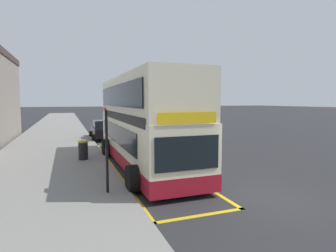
# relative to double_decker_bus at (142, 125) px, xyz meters

# --- Properties ---
(ground_plane) EXTENTS (260.00, 260.00, 0.00)m
(ground_plane) POSITION_rel_double_decker_bus_xyz_m (2.46, 25.76, -2.06)
(ground_plane) COLOR #28282B
(pavement_near) EXTENTS (6.00, 76.00, 0.14)m
(pavement_near) POSITION_rel_double_decker_bus_xyz_m (-4.54, 25.76, -1.99)
(pavement_near) COLOR gray
(pavement_near) RESTS_ON ground
(double_decker_bus) EXTENTS (3.24, 10.90, 4.40)m
(double_decker_bus) POSITION_rel_double_decker_bus_xyz_m (0.00, 0.00, 0.00)
(double_decker_bus) COLOR beige
(double_decker_bus) RESTS_ON ground
(bus_bay_markings) EXTENTS (2.94, 13.92, 0.01)m
(bus_bay_markings) POSITION_rel_double_decker_bus_xyz_m (-0.07, 0.38, -2.06)
(bus_bay_markings) COLOR gold
(bus_bay_markings) RESTS_ON ground
(bus_stop_sign) EXTENTS (0.09, 0.51, 2.88)m
(bus_stop_sign) POSITION_rel_double_decker_bus_xyz_m (-2.30, -3.88, -0.25)
(bus_stop_sign) COLOR black
(bus_stop_sign) RESTS_ON pavement_near
(parked_car_black_kerbside) EXTENTS (2.09, 4.20, 1.62)m
(parked_car_black_kerbside) POSITION_rel_double_decker_bus_xyz_m (-0.63, 10.48, -1.26)
(parked_car_black_kerbside) COLOR black
(parked_car_black_kerbside) RESTS_ON ground
(parked_car_navy_distant) EXTENTS (2.09, 4.20, 1.62)m
(parked_car_navy_distant) POSITION_rel_double_decker_bus_xyz_m (5.20, 35.61, -1.26)
(parked_car_navy_distant) COLOR navy
(parked_car_navy_distant) RESTS_ON ground
(litter_bin) EXTENTS (0.51, 0.51, 1.00)m
(litter_bin) POSITION_rel_double_decker_bus_xyz_m (-2.76, 1.86, -1.42)
(litter_bin) COLOR black
(litter_bin) RESTS_ON pavement_near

